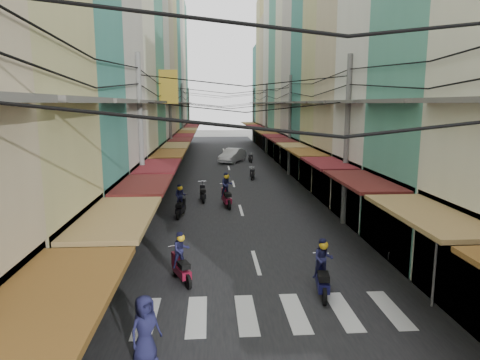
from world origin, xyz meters
name	(u,v)px	position (x,y,z in m)	size (l,w,h in m)	color
ground	(251,245)	(0.00, 0.00, 0.00)	(160.00, 160.00, 0.00)	slate
road	(230,171)	(0.00, 20.00, 0.01)	(10.00, 80.00, 0.02)	black
sidewalk_left	(155,172)	(-6.50, 20.00, 0.03)	(3.00, 80.00, 0.06)	gray
sidewalk_right	(302,170)	(6.50, 20.00, 0.03)	(3.00, 80.00, 0.06)	gray
crosswalk	(271,313)	(0.00, -6.00, 0.03)	(7.55, 2.40, 0.01)	silver
building_row_left	(126,51)	(-7.92, 16.56, 9.78)	(7.80, 67.67, 23.70)	silver
building_row_right	(333,58)	(7.92, 16.45, 9.41)	(7.80, 68.98, 22.59)	teal
utility_poles	(232,94)	(0.00, 15.01, 6.59)	(10.20, 66.13, 8.20)	slate
white_car	(232,162)	(0.55, 26.00, 0.00)	(4.96, 1.94, 1.75)	silver
bicycle	(403,260)	(5.65, -2.10, 0.00)	(0.54, 1.43, 0.98)	black
moving_scooters	(228,207)	(-0.76, 4.61, 0.54)	(6.06, 32.40, 2.01)	black
parked_scooters	(384,274)	(3.93, -4.44, 0.46)	(13.43, 12.39, 0.96)	black
pedestrians	(162,211)	(-3.91, 2.03, 1.03)	(13.68, 23.06, 2.15)	#29212C
market_umbrella	(442,206)	(6.56, -2.89, 2.32)	(2.49, 2.49, 2.63)	#B2B2B7
traffic_sign	(437,240)	(4.78, -5.88, 2.05)	(0.10, 0.62, 2.83)	slate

